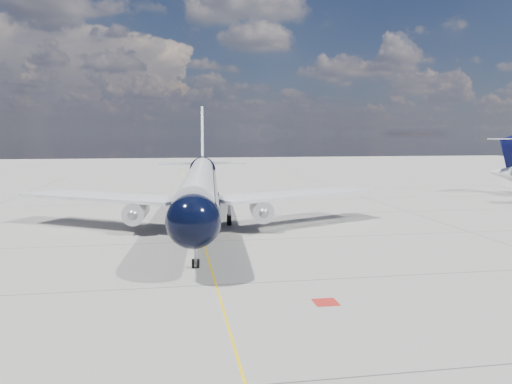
% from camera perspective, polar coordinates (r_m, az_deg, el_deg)
% --- Properties ---
extents(ground, '(320.00, 320.00, 0.00)m').
position_cam_1_polar(ground, '(71.47, -7.06, -2.25)').
color(ground, gray).
rests_on(ground, ground).
extents(taxiway_centerline, '(0.16, 160.00, 0.01)m').
position_cam_1_polar(taxiway_centerline, '(66.54, -6.86, -2.91)').
color(taxiway_centerline, yellow).
rests_on(taxiway_centerline, ground).
extents(red_marking, '(1.60, 1.60, 0.01)m').
position_cam_1_polar(red_marking, '(33.93, 7.97, -12.37)').
color(red_marking, maroon).
rests_on(red_marking, ground).
extents(main_airliner, '(43.85, 53.53, 15.46)m').
position_cam_1_polar(main_airliner, '(60.35, -6.43, 0.70)').
color(main_airliner, black).
rests_on(main_airliner, ground).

